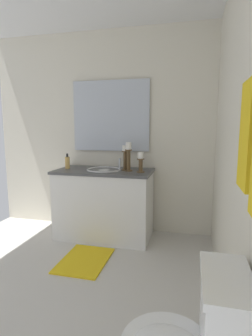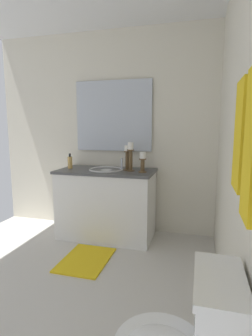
{
  "view_description": "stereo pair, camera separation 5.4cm",
  "coord_description": "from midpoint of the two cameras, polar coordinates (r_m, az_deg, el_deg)",
  "views": [
    {
      "loc": [
        1.83,
        1.14,
        1.31
      ],
      "look_at": [
        -0.2,
        0.63,
        0.98
      ],
      "focal_mm": 28.61,
      "sensor_mm": 36.0,
      "label": 1
    },
    {
      "loc": [
        1.82,
        1.19,
        1.31
      ],
      "look_at": [
        -0.2,
        0.63,
        0.98
      ],
      "focal_mm": 28.61,
      "sensor_mm": 36.0,
      "label": 2
    }
  ],
  "objects": [
    {
      "name": "wall_left",
      "position": [
        3.43,
        -4.39,
        7.43
      ],
      "size": [
        0.04,
        2.82,
        2.45
      ],
      "primitive_type": "cube",
      "color": "silver",
      "rests_on": "ground"
    },
    {
      "name": "vanity_cabinet",
      "position": [
        3.2,
        -3.69,
        -7.52
      ],
      "size": [
        0.58,
        1.13,
        0.81
      ],
      "color": "white",
      "rests_on": "ground"
    },
    {
      "name": "sink_basin",
      "position": [
        3.12,
        -3.74,
        -1.08
      ],
      "size": [
        0.4,
        0.4,
        0.24
      ],
      "color": "white",
      "rests_on": "vanity_cabinet"
    },
    {
      "name": "floor",
      "position": [
        2.53,
        -15.75,
        -22.85
      ],
      "size": [
        2.8,
        2.82,
        0.02
      ],
      "primitive_type": "cube",
      "color": "beige",
      "rests_on": "ground"
    },
    {
      "name": "mirror",
      "position": [
        3.34,
        -2.27,
        11.0
      ],
      "size": [
        0.02,
        0.96,
        0.85
      ],
      "primitive_type": "cube",
      "color": "silver"
    },
    {
      "name": "bath_mat",
      "position": [
        2.81,
        -8.0,
        -18.78
      ],
      "size": [
        0.6,
        0.44,
        0.02
      ],
      "primitive_type": "cube",
      "color": "yellow",
      "rests_on": "ground"
    },
    {
      "name": "candle_holder_tall",
      "position": [
        2.93,
        4.08,
        1.28
      ],
      "size": [
        0.09,
        0.09,
        0.22
      ],
      "color": "brown",
      "rests_on": "vanity_cabinet"
    },
    {
      "name": "candle_holder_mid",
      "position": [
        3.06,
        0.77,
        2.3
      ],
      "size": [
        0.09,
        0.09,
        0.29
      ],
      "color": "brown",
      "rests_on": "vanity_cabinet"
    },
    {
      "name": "candle_holder_short",
      "position": [
        3.0,
        1.5,
        2.61
      ],
      "size": [
        0.09,
        0.09,
        0.32
      ],
      "color": "brown",
      "rests_on": "vanity_cabinet"
    },
    {
      "name": "towel_near_vanity",
      "position": [
        1.08,
        24.71,
        6.26
      ],
      "size": [
        0.19,
        0.03,
        0.4
      ],
      "primitive_type": "cube",
      "color": "yellow",
      "rests_on": "towel_bar"
    },
    {
      "name": "wall_back",
      "position": [
        1.84,
        23.33,
        5.59
      ],
      "size": [
        2.8,
        0.04,
        2.45
      ],
      "primitive_type": "cube",
      "color": "silver",
      "rests_on": "ground"
    },
    {
      "name": "soap_bottle",
      "position": [
        3.27,
        -11.37,
        1.21
      ],
      "size": [
        0.06,
        0.06,
        0.18
      ],
      "color": "#E5B259",
      "rests_on": "vanity_cabinet"
    }
  ]
}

